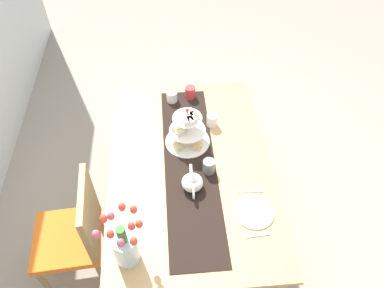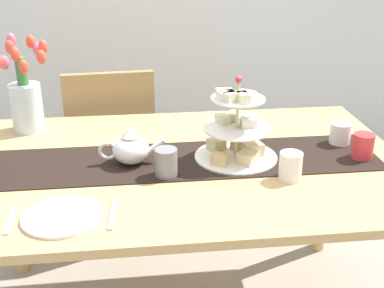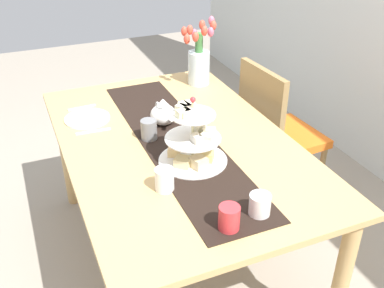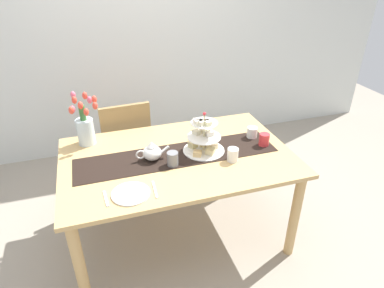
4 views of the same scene
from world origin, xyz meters
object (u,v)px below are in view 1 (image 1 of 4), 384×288
at_px(chair_left, 76,232).
at_px(fork_left, 259,235).
at_px(teapot, 192,182).
at_px(knife_left, 250,191).
at_px(mug_grey, 209,166).
at_px(mug_white_text, 212,120).
at_px(mug_orange, 190,93).
at_px(dining_table, 190,174).
at_px(tiered_cake_stand, 187,132).
at_px(cream_jug, 172,97).
at_px(tulip_vase, 125,245).
at_px(dinner_plate_left, 254,212).

height_order(chair_left, fork_left, chair_left).
height_order(teapot, knife_left, teapot).
bearing_deg(teapot, mug_grey, -44.00).
relative_size(mug_grey, mug_white_text, 1.00).
bearing_deg(mug_white_text, mug_orange, 22.44).
distance_m(dining_table, mug_orange, 0.67).
distance_m(tiered_cake_stand, cream_jug, 0.44).
relative_size(cream_jug, knife_left, 0.50).
bearing_deg(chair_left, mug_orange, -40.41).
height_order(dining_table, cream_jug, cream_jug).
height_order(teapot, fork_left, teapot).
bearing_deg(knife_left, teapot, 80.54).
relative_size(chair_left, tiered_cake_stand, 2.99).
height_order(chair_left, tulip_vase, tulip_vase).
height_order(tulip_vase, mug_orange, tulip_vase).
bearing_deg(tulip_vase, mug_white_text, -30.67).
relative_size(cream_jug, mug_grey, 0.89).
relative_size(fork_left, knife_left, 0.88).
bearing_deg(tiered_cake_stand, mug_grey, -156.34).
relative_size(cream_jug, mug_orange, 0.89).
height_order(dining_table, tulip_vase, tulip_vase).
bearing_deg(knife_left, mug_grey, 52.85).
height_order(fork_left, mug_orange, mug_orange).
bearing_deg(chair_left, knife_left, -87.50).
distance_m(tulip_vase, mug_white_text, 1.10).
distance_m(teapot, dinner_plate_left, 0.40).
bearing_deg(mug_orange, cream_jug, 101.57).
bearing_deg(cream_jug, mug_white_text, -136.39).
distance_m(dinner_plate_left, knife_left, 0.15).
relative_size(chair_left, knife_left, 5.35).
height_order(tiered_cake_stand, mug_grey, tiered_cake_stand).
xyz_separation_m(chair_left, tulip_vase, (-0.31, -0.37, 0.39)).
distance_m(chair_left, tulip_vase, 0.62).
relative_size(dinner_plate_left, mug_white_text, 2.42).
distance_m(tulip_vase, cream_jug, 1.26).
bearing_deg(knife_left, dinner_plate_left, 180.00).
bearing_deg(chair_left, tiered_cake_stand, -56.87).
bearing_deg(cream_jug, teapot, -174.06).
bearing_deg(mug_orange, dinner_plate_left, -164.47).
distance_m(knife_left, mug_grey, 0.29).
distance_m(dining_table, chair_left, 0.81).
bearing_deg(mug_grey, mug_orange, 4.60).
bearing_deg(chair_left, tulip_vase, -130.38).
height_order(dinner_plate_left, mug_white_text, mug_white_text).
height_order(chair_left, teapot, chair_left).
distance_m(fork_left, knife_left, 0.29).
bearing_deg(cream_jug, fork_left, -159.67).
distance_m(chair_left, tiered_cake_stand, 0.95).
xyz_separation_m(dining_table, cream_jug, (0.62, 0.08, 0.14)).
bearing_deg(mug_orange, teapot, 176.19).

